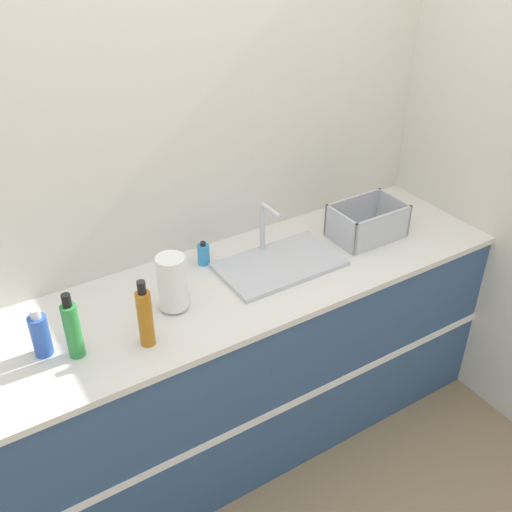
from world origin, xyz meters
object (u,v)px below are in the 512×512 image
Objects in this scene: dish_rack at (367,224)px; bottle_amber at (145,317)px; bottle_blue at (40,334)px; bottle_green at (73,329)px; sink at (279,262)px; soap_dispenser at (204,254)px; paper_towel_roll at (172,283)px.

bottle_amber reaches higher than dish_rack.
bottle_blue is (-1.53, -0.02, 0.02)m from dish_rack.
dish_rack is at bearing 7.93° from bottle_amber.
bottle_amber reaches higher than bottle_blue.
sink is at bearing 5.93° from bottle_green.
sink is 2.02× the size of bottle_green.
bottle_green is at bearing -35.36° from bottle_blue.
soap_dispenser is at bearing 144.95° from sink.
soap_dispenser is at bearing 40.66° from bottle_amber.
paper_towel_roll reaches higher than dish_rack.
sink is at bearing 1.52° from bottle_blue.
bottle_green is at bearing -176.47° from dish_rack.
bottle_green is (-1.43, -0.09, 0.05)m from dish_rack.
dish_rack is 1.44m from bottle_green.
bottle_green is at bearing 162.14° from bottle_amber.
paper_towel_roll reaches higher than bottle_blue.
paper_towel_roll is 2.13× the size of soap_dispenser.
dish_rack is 1.53m from bottle_blue.
soap_dispenser is (0.67, 0.29, -0.07)m from bottle_green.
soap_dispenser is (0.43, 0.37, -0.07)m from bottle_amber.
sink is at bearing 3.36° from paper_towel_roll.
bottle_blue is (-1.04, -0.03, 0.07)m from sink.
soap_dispenser is (0.76, 0.22, -0.04)m from bottle_blue.
sink is 0.33m from soap_dispenser.
bottle_amber is (-0.17, -0.14, 0.00)m from paper_towel_roll.
dish_rack is 1.21m from bottle_amber.
bottle_amber reaches higher than bottle_green.
soap_dispenser is at bearing 23.38° from bottle_green.
bottle_amber is at bearing -140.48° from paper_towel_roll.
soap_dispenser is (-0.27, 0.19, 0.03)m from sink.
bottle_amber reaches higher than sink.
bottle_amber is 2.50× the size of soap_dispenser.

